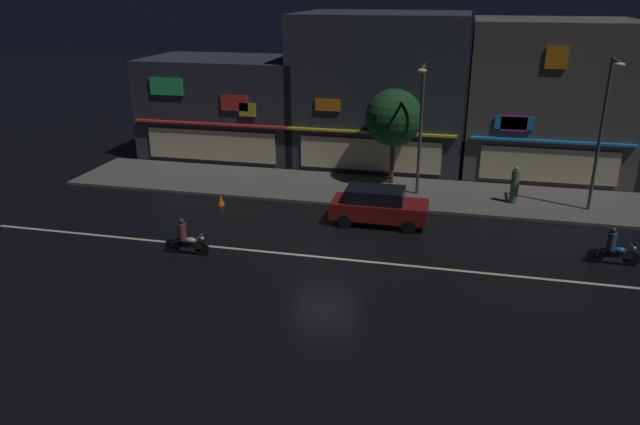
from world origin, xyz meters
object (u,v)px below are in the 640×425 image
object	(u,v)px
pedestrian_on_sidewalk	(515,186)
streetlamp_mid	(603,124)
streetlamp_west	(421,119)
motorcycle_following	(613,249)
motorcycle_lead	(185,239)
parked_car_near_kerb	(378,205)
traffic_cone	(221,200)

from	to	relation	value
pedestrian_on_sidewalk	streetlamp_mid	bearing A→B (deg)	126.46
streetlamp_west	motorcycle_following	size ratio (longest dim) A/B	3.45
streetlamp_west	motorcycle_lead	world-z (taller)	streetlamp_west
pedestrian_on_sidewalk	streetlamp_west	bearing A→B (deg)	-48.51
parked_car_near_kerb	traffic_cone	size ratio (longest dim) A/B	7.82
traffic_cone	motorcycle_following	bearing A→B (deg)	-9.60
motorcycle_following	streetlamp_mid	bearing A→B (deg)	88.70
motorcycle_lead	traffic_cone	world-z (taller)	motorcycle_lead
parked_car_near_kerb	motorcycle_lead	size ratio (longest dim) A/B	2.26
streetlamp_west	motorcycle_lead	size ratio (longest dim) A/B	3.45
streetlamp_mid	pedestrian_on_sidewalk	bearing A→B (deg)	173.56
streetlamp_mid	motorcycle_following	world-z (taller)	streetlamp_mid
motorcycle_following	traffic_cone	bearing A→B (deg)	170.83
streetlamp_west	motorcycle_lead	xyz separation A→B (m)	(-8.46, -9.13, -3.41)
pedestrian_on_sidewalk	motorcycle_lead	distance (m)	15.97
streetlamp_mid	traffic_cone	size ratio (longest dim) A/B	12.92
motorcycle_lead	motorcycle_following	xyz separation A→B (m)	(16.45, 2.86, 0.00)
motorcycle_following	pedestrian_on_sidewalk	bearing A→B (deg)	118.41
pedestrian_on_sidewalk	traffic_cone	distance (m)	14.40
streetlamp_west	traffic_cone	world-z (taller)	streetlamp_west
pedestrian_on_sidewalk	traffic_cone	world-z (taller)	pedestrian_on_sidewalk
pedestrian_on_sidewalk	motorcycle_lead	world-z (taller)	pedestrian_on_sidewalk
pedestrian_on_sidewalk	traffic_cone	size ratio (longest dim) A/B	3.37
streetlamp_west	traffic_cone	bearing A→B (deg)	-160.15
streetlamp_west	motorcycle_lead	distance (m)	12.91
streetlamp_west	pedestrian_on_sidewalk	distance (m)	5.62
streetlamp_mid	motorcycle_following	bearing A→B (deg)	-91.73
motorcycle_lead	motorcycle_following	distance (m)	16.70
pedestrian_on_sidewalk	traffic_cone	xyz separation A→B (m)	(-14.01, -3.24, -0.72)
streetlamp_west	pedestrian_on_sidewalk	bearing A→B (deg)	-1.41
parked_car_near_kerb	motorcycle_following	size ratio (longest dim) A/B	2.26
motorcycle_following	streetlamp_west	bearing A→B (deg)	142.27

